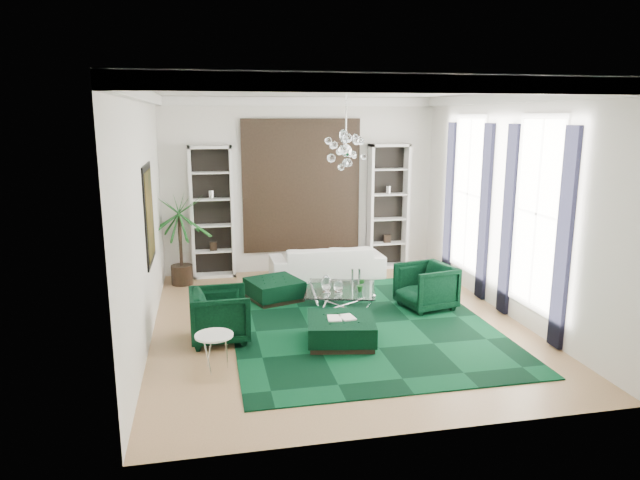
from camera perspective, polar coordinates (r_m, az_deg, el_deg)
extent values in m
cube|color=tan|center=(9.68, 1.70, -8.31)|extent=(6.00, 7.00, 0.02)
cube|color=white|center=(9.08, 1.86, 14.90)|extent=(6.00, 7.00, 0.02)
cube|color=silver|center=(12.60, -1.91, 5.46)|extent=(6.00, 0.02, 3.80)
cube|color=silver|center=(5.90, 9.64, -2.56)|extent=(6.00, 0.02, 3.80)
cube|color=silver|center=(8.99, -17.24, 2.16)|extent=(0.02, 7.00, 3.80)
cube|color=silver|center=(10.30, 18.33, 3.31)|extent=(0.02, 7.00, 3.80)
cylinder|color=white|center=(9.37, 1.42, 14.57)|extent=(0.90, 0.90, 0.05)
cube|color=black|center=(12.55, -1.87, 5.43)|extent=(2.50, 0.06, 2.80)
cube|color=black|center=(9.59, -16.65, 2.49)|extent=(0.04, 1.30, 1.60)
cube|color=white|center=(9.53, 20.89, 2.45)|extent=(0.03, 1.10, 2.90)
cube|color=black|center=(8.92, 23.22, -0.01)|extent=(0.07, 0.30, 3.25)
cube|color=black|center=(10.21, 18.30, 1.82)|extent=(0.07, 0.30, 3.25)
cube|color=white|center=(11.60, 14.59, 4.48)|extent=(0.03, 1.10, 2.90)
cube|color=black|center=(10.93, 16.14, 2.61)|extent=(0.07, 0.30, 3.25)
cube|color=black|center=(12.32, 12.80, 3.83)|extent=(0.07, 0.30, 3.25)
cube|color=black|center=(9.59, 4.05, -8.41)|extent=(4.20, 5.00, 0.02)
imported|color=white|center=(12.20, 0.68, -2.18)|extent=(2.40, 0.95, 0.70)
imported|color=black|center=(8.94, -9.98, -7.44)|extent=(0.93, 0.90, 0.81)
imported|color=black|center=(10.41, 10.53, -4.61)|extent=(1.06, 1.04, 0.81)
cube|color=black|center=(10.77, -4.59, -5.01)|extent=(1.14, 1.14, 0.40)
cube|color=black|center=(8.78, 2.10, -9.07)|extent=(1.16, 1.16, 0.40)
cube|color=white|center=(8.70, 2.11, -7.75)|extent=(0.42, 0.28, 0.03)
cylinder|color=white|center=(8.02, -10.48, -11.02)|extent=(0.59, 0.59, 0.50)
imported|color=#19591E|center=(9.93, 4.11, -4.51)|extent=(0.17, 0.15, 0.24)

